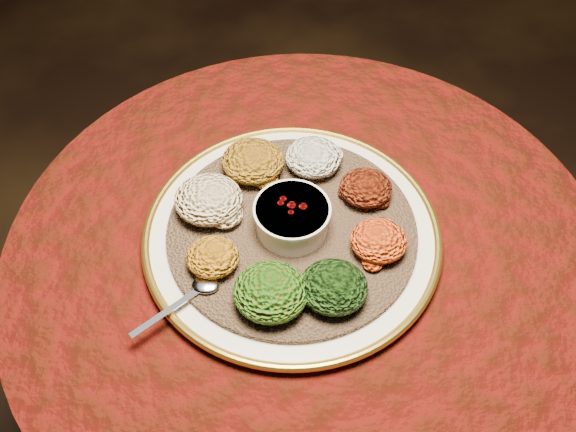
{
  "coord_description": "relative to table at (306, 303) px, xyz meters",
  "views": [
    {
      "loc": [
        0.01,
        -0.59,
        1.56
      ],
      "look_at": [
        -0.03,
        0.03,
        0.76
      ],
      "focal_mm": 40.0,
      "sensor_mm": 36.0,
      "label": 1
    }
  ],
  "objects": [
    {
      "name": "table",
      "position": [
        0.0,
        0.0,
        0.0
      ],
      "size": [
        0.96,
        0.96,
        0.73
      ],
      "color": "black",
      "rests_on": "ground"
    },
    {
      "name": "platter",
      "position": [
        -0.03,
        0.01,
        0.19
      ],
      "size": [
        0.59,
        0.59,
        0.02
      ],
      "rotation": [
        0.0,
        0.0,
        0.41
      ],
      "color": "beige",
      "rests_on": "table"
    },
    {
      "name": "injera",
      "position": [
        -0.03,
        0.01,
        0.2
      ],
      "size": [
        0.44,
        0.44,
        0.01
      ],
      "primitive_type": "cylinder",
      "rotation": [
        0.0,
        0.0,
        0.13
      ],
      "color": "brown",
      "rests_on": "platter"
    },
    {
      "name": "stew_bowl",
      "position": [
        -0.03,
        0.01,
        0.24
      ],
      "size": [
        0.12,
        0.12,
        0.05
      ],
      "color": "silver",
      "rests_on": "injera"
    },
    {
      "name": "spoon",
      "position": [
        -0.15,
        -0.12,
        0.21
      ],
      "size": [
        0.11,
        0.11,
        0.01
      ],
      "rotation": [
        0.0,
        0.0,
        -2.36
      ],
      "color": "silver",
      "rests_on": "injera"
    },
    {
      "name": "portion_ayib",
      "position": [
        -0.0,
        0.14,
        0.23
      ],
      "size": [
        0.09,
        0.09,
        0.05
      ],
      "primitive_type": "ellipsoid",
      "color": "beige",
      "rests_on": "injera"
    },
    {
      "name": "portion_kitfo",
      "position": [
        0.09,
        0.08,
        0.23
      ],
      "size": [
        0.08,
        0.08,
        0.04
      ],
      "primitive_type": "ellipsoid",
      "color": "black",
      "rests_on": "injera"
    },
    {
      "name": "portion_tikil",
      "position": [
        0.11,
        -0.02,
        0.23
      ],
      "size": [
        0.09,
        0.08,
        0.04
      ],
      "primitive_type": "ellipsoid",
      "color": "#BD830F",
      "rests_on": "injera"
    },
    {
      "name": "portion_gomen",
      "position": [
        0.04,
        -0.11,
        0.23
      ],
      "size": [
        0.1,
        0.09,
        0.05
      ],
      "primitive_type": "ellipsoid",
      "color": "black",
      "rests_on": "injera"
    },
    {
      "name": "portion_mixveg",
      "position": [
        -0.05,
        -0.12,
        0.23
      ],
      "size": [
        0.11,
        0.1,
        0.05
      ],
      "primitive_type": "ellipsoid",
      "color": "#983209",
      "rests_on": "injera"
    },
    {
      "name": "portion_kik",
      "position": [
        -0.14,
        -0.07,
        0.23
      ],
      "size": [
        0.08,
        0.08,
        0.04
      ],
      "primitive_type": "ellipsoid",
      "color": "#B05F0F",
      "rests_on": "injera"
    },
    {
      "name": "portion_timatim",
      "position": [
        -0.16,
        0.04,
        0.23
      ],
      "size": [
        0.11,
        0.1,
        0.05
      ],
      "primitive_type": "ellipsoid",
      "color": "maroon",
      "rests_on": "injera"
    },
    {
      "name": "portion_shiro",
      "position": [
        -0.1,
        0.12,
        0.23
      ],
      "size": [
        0.1,
        0.1,
        0.05
      ],
      "primitive_type": "ellipsoid",
      "color": "#855310",
      "rests_on": "injera"
    }
  ]
}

